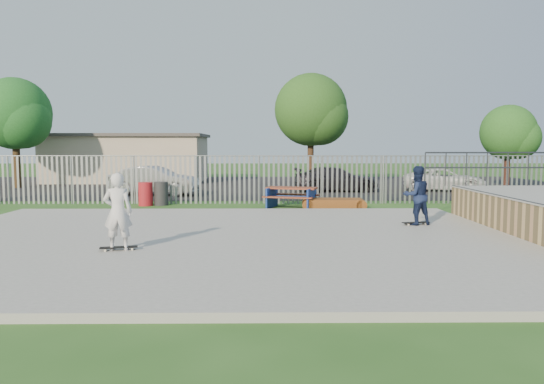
{
  "coord_description": "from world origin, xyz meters",
  "views": [
    {
      "loc": [
        1.28,
        -13.05,
        2.42
      ],
      "look_at": [
        1.46,
        2.0,
        1.1
      ],
      "focal_mm": 35.0,
      "sensor_mm": 36.0,
      "label": 1
    }
  ],
  "objects_px": {
    "skater_white": "(118,212)",
    "tree_mid": "(311,110)",
    "car_silver": "(155,181)",
    "trash_bin_red": "(146,194)",
    "trash_bin_grey": "(161,194)",
    "car_white": "(445,180)",
    "funbox": "(334,204)",
    "car_dark": "(336,179)",
    "tree_right": "(508,133)",
    "picnic_table": "(292,197)",
    "skater_navy": "(417,195)",
    "tree_left": "(15,114)"
  },
  "relations": [
    {
      "from": "car_dark",
      "to": "tree_right",
      "type": "xyz_separation_m",
      "value": [
        9.75,
        1.66,
        2.48
      ]
    },
    {
      "from": "picnic_table",
      "to": "car_silver",
      "type": "relative_size",
      "value": 0.54
    },
    {
      "from": "trash_bin_grey",
      "to": "car_silver",
      "type": "bearing_deg",
      "value": 104.98
    },
    {
      "from": "car_dark",
      "to": "car_white",
      "type": "xyz_separation_m",
      "value": [
        5.83,
        0.29,
        -0.04
      ]
    },
    {
      "from": "funbox",
      "to": "car_dark",
      "type": "height_order",
      "value": "car_dark"
    },
    {
      "from": "car_silver",
      "to": "trash_bin_red",
      "type": "bearing_deg",
      "value": -164.91
    },
    {
      "from": "car_silver",
      "to": "skater_navy",
      "type": "distance_m",
      "value": 14.45
    },
    {
      "from": "trash_bin_grey",
      "to": "skater_navy",
      "type": "xyz_separation_m",
      "value": [
        8.58,
        -6.46,
        0.52
      ]
    },
    {
      "from": "car_white",
      "to": "funbox",
      "type": "bearing_deg",
      "value": 152.45
    },
    {
      "from": "car_silver",
      "to": "tree_mid",
      "type": "relative_size",
      "value": 0.63
    },
    {
      "from": "picnic_table",
      "to": "skater_white",
      "type": "distance_m",
      "value": 10.04
    },
    {
      "from": "car_white",
      "to": "car_dark",
      "type": "bearing_deg",
      "value": 106.47
    },
    {
      "from": "car_silver",
      "to": "car_dark",
      "type": "distance_m",
      "value": 9.27
    },
    {
      "from": "skater_navy",
      "to": "car_white",
      "type": "bearing_deg",
      "value": -126.2
    },
    {
      "from": "funbox",
      "to": "trash_bin_red",
      "type": "height_order",
      "value": "trash_bin_red"
    },
    {
      "from": "picnic_table",
      "to": "funbox",
      "type": "xyz_separation_m",
      "value": [
        1.59,
        -0.46,
        -0.21
      ]
    },
    {
      "from": "picnic_table",
      "to": "skater_white",
      "type": "height_order",
      "value": "skater_white"
    },
    {
      "from": "picnic_table",
      "to": "skater_navy",
      "type": "xyz_separation_m",
      "value": [
        3.31,
        -5.45,
        0.58
      ]
    },
    {
      "from": "trash_bin_grey",
      "to": "car_white",
      "type": "relative_size",
      "value": 0.22
    },
    {
      "from": "picnic_table",
      "to": "car_white",
      "type": "height_order",
      "value": "car_white"
    },
    {
      "from": "funbox",
      "to": "trash_bin_grey",
      "type": "bearing_deg",
      "value": 171.6
    },
    {
      "from": "picnic_table",
      "to": "trash_bin_grey",
      "type": "bearing_deg",
      "value": -173.52
    },
    {
      "from": "trash_bin_red",
      "to": "skater_white",
      "type": "distance_m",
      "value": 10.09
    },
    {
      "from": "skater_white",
      "to": "car_silver",
      "type": "bearing_deg",
      "value": -85.35
    },
    {
      "from": "car_silver",
      "to": "tree_right",
      "type": "relative_size",
      "value": 0.92
    },
    {
      "from": "trash_bin_grey",
      "to": "skater_white",
      "type": "height_order",
      "value": "skater_white"
    },
    {
      "from": "trash_bin_grey",
      "to": "tree_left",
      "type": "height_order",
      "value": "tree_left"
    },
    {
      "from": "car_silver",
      "to": "car_dark",
      "type": "xyz_separation_m",
      "value": [
        9.07,
        1.9,
        -0.07
      ]
    },
    {
      "from": "trash_bin_red",
      "to": "tree_left",
      "type": "height_order",
      "value": "tree_left"
    },
    {
      "from": "trash_bin_grey",
      "to": "car_white",
      "type": "distance_m",
      "value": 15.19
    },
    {
      "from": "trash_bin_grey",
      "to": "tree_left",
      "type": "xyz_separation_m",
      "value": [
        -9.96,
        8.91,
        3.74
      ]
    },
    {
      "from": "funbox",
      "to": "skater_navy",
      "type": "bearing_deg",
      "value": -67.31
    },
    {
      "from": "tree_right",
      "to": "skater_white",
      "type": "height_order",
      "value": "tree_right"
    },
    {
      "from": "trash_bin_red",
      "to": "skater_navy",
      "type": "distance_m",
      "value": 11.15
    },
    {
      "from": "trash_bin_red",
      "to": "skater_navy",
      "type": "xyz_separation_m",
      "value": [
        9.18,
        -6.3,
        0.52
      ]
    },
    {
      "from": "picnic_table",
      "to": "trash_bin_grey",
      "type": "xyz_separation_m",
      "value": [
        -5.27,
        1.0,
        0.06
      ]
    },
    {
      "from": "picnic_table",
      "to": "tree_right",
      "type": "height_order",
      "value": "tree_right"
    },
    {
      "from": "picnic_table",
      "to": "car_dark",
      "type": "distance_m",
      "value": 7.63
    },
    {
      "from": "funbox",
      "to": "picnic_table",
      "type": "bearing_deg",
      "value": 167.5
    },
    {
      "from": "car_silver",
      "to": "skater_white",
      "type": "relative_size",
      "value": 2.53
    },
    {
      "from": "car_dark",
      "to": "skater_navy",
      "type": "height_order",
      "value": "skater_navy"
    },
    {
      "from": "picnic_table",
      "to": "car_white",
      "type": "distance_m",
      "value": 11.29
    },
    {
      "from": "funbox",
      "to": "trash_bin_red",
      "type": "relative_size",
      "value": 2.18
    },
    {
      "from": "car_silver",
      "to": "tree_mid",
      "type": "distance_m",
      "value": 11.23
    },
    {
      "from": "skater_white",
      "to": "tree_mid",
      "type": "bearing_deg",
      "value": -109.85
    },
    {
      "from": "tree_left",
      "to": "tree_mid",
      "type": "xyz_separation_m",
      "value": [
        16.97,
        2.03,
        0.36
      ]
    },
    {
      "from": "trash_bin_red",
      "to": "car_dark",
      "type": "height_order",
      "value": "car_dark"
    },
    {
      "from": "trash_bin_red",
      "to": "skater_white",
      "type": "xyz_separation_m",
      "value": [
        1.65,
        -9.94,
        0.52
      ]
    },
    {
      "from": "funbox",
      "to": "trash_bin_grey",
      "type": "xyz_separation_m",
      "value": [
        -6.86,
        1.47,
        0.28
      ]
    },
    {
      "from": "skater_navy",
      "to": "tree_mid",
      "type": "bearing_deg",
      "value": -99.14
    }
  ]
}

